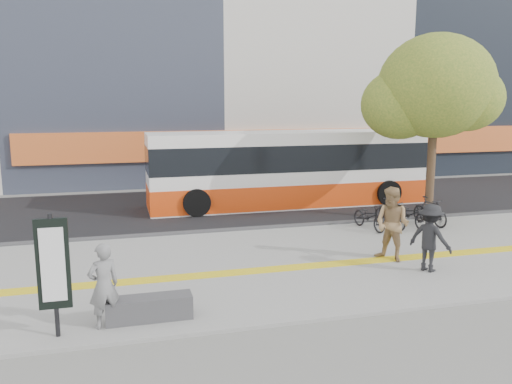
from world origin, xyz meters
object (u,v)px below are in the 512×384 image
object	(u,v)px
pedestrian_tan	(392,224)
pedestrian_dark	(430,238)
bus	(288,171)
bench	(149,308)
street_tree	(433,89)
signboard	(53,266)
seated_woman	(104,286)

from	to	relation	value
pedestrian_tan	pedestrian_dark	size ratio (longest dim) A/B	1.16
pedestrian_dark	bus	bearing A→B (deg)	-25.21
bench	bus	size ratio (longest dim) A/B	0.15
pedestrian_dark	street_tree	bearing A→B (deg)	-62.30
bench	pedestrian_tan	xyz separation A→B (m)	(6.25, 2.11, 0.73)
street_tree	pedestrian_dark	bearing A→B (deg)	-122.11
street_tree	signboard	bearing A→B (deg)	-150.93
pedestrian_dark	bench	bearing A→B (deg)	69.47
street_tree	pedestrian_tan	size ratio (longest dim) A/B	3.30
bench	pedestrian_dark	distance (m)	6.84
signboard	bus	bearing A→B (deg)	52.87
bench	pedestrian_tan	bearing A→B (deg)	18.68
signboard	bus	world-z (taller)	bus
signboard	seated_woman	size ratio (longest dim) A/B	1.39
signboard	bench	bearing A→B (deg)	10.81
seated_woman	pedestrian_dark	size ratio (longest dim) A/B	0.96
street_tree	bench	bearing A→B (deg)	-148.38
bus	pedestrian_dark	world-z (taller)	bus
pedestrian_tan	pedestrian_dark	distance (m)	1.09
bus	seated_woman	bearing A→B (deg)	-124.60
signboard	pedestrian_tan	bearing A→B (deg)	17.12
signboard	pedestrian_dark	world-z (taller)	signboard
street_tree	pedestrian_tan	xyz separation A→B (m)	(-3.53, -3.91, -3.48)
signboard	seated_woman	distance (m)	0.96
street_tree	pedestrian_tan	bearing A→B (deg)	-132.11
seated_woman	pedestrian_tan	xyz separation A→B (m)	(7.05, 2.23, 0.17)
bench	pedestrian_dark	world-z (taller)	pedestrian_dark
seated_woman	pedestrian_dark	distance (m)	7.63
bus	signboard	bearing A→B (deg)	-127.13
bench	street_tree	world-z (taller)	street_tree
bus	pedestrian_tan	size ratio (longest dim) A/B	5.66
bus	pedestrian_dark	xyz separation A→B (m)	(0.75, -8.56, -0.51)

